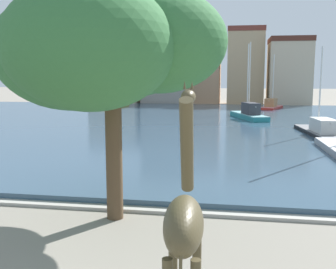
{
  "coord_description": "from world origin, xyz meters",
  "views": [
    {
      "loc": [
        5.21,
        -4.31,
        4.88
      ],
      "look_at": [
        2.22,
        13.63,
        2.2
      ],
      "focal_mm": 43.11,
      "sensor_mm": 36.0,
      "label": 1
    }
  ],
  "objects_px": {
    "giraffe_statue": "(184,227)",
    "sailboat_orange": "(249,112)",
    "sailboat_red": "(272,107)",
    "sailboat_teal": "(247,115)",
    "sailboat_black": "(318,131)",
    "sailboat_yellow": "(117,106)",
    "shade_tree": "(109,45)"
  },
  "relations": [
    {
      "from": "giraffe_statue",
      "to": "sailboat_orange",
      "type": "height_order",
      "value": "sailboat_orange"
    },
    {
      "from": "giraffe_statue",
      "to": "sailboat_black",
      "type": "bearing_deg",
      "value": 74.66
    },
    {
      "from": "giraffe_statue",
      "to": "sailboat_black",
      "type": "relative_size",
      "value": 0.49
    },
    {
      "from": "sailboat_orange",
      "to": "shade_tree",
      "type": "height_order",
      "value": "sailboat_orange"
    },
    {
      "from": "sailboat_black",
      "to": "shade_tree",
      "type": "xyz_separation_m",
      "value": [
        -10.6,
        -19.86,
        5.32
      ]
    },
    {
      "from": "sailboat_teal",
      "to": "sailboat_orange",
      "type": "relative_size",
      "value": 0.95
    },
    {
      "from": "sailboat_red",
      "to": "sailboat_yellow",
      "type": "xyz_separation_m",
      "value": [
        -22.08,
        -0.44,
        -0.2
      ]
    },
    {
      "from": "sailboat_orange",
      "to": "giraffe_statue",
      "type": "bearing_deg",
      "value": -93.17
    },
    {
      "from": "sailboat_black",
      "to": "sailboat_teal",
      "type": "bearing_deg",
      "value": 115.6
    },
    {
      "from": "sailboat_teal",
      "to": "sailboat_yellow",
      "type": "bearing_deg",
      "value": 144.48
    },
    {
      "from": "sailboat_black",
      "to": "sailboat_orange",
      "type": "distance_m",
      "value": 18.95
    },
    {
      "from": "sailboat_black",
      "to": "giraffe_statue",
      "type": "bearing_deg",
      "value": -105.34
    },
    {
      "from": "giraffe_statue",
      "to": "shade_tree",
      "type": "bearing_deg",
      "value": 116.35
    },
    {
      "from": "sailboat_teal",
      "to": "sailboat_orange",
      "type": "height_order",
      "value": "sailboat_orange"
    },
    {
      "from": "sailboat_yellow",
      "to": "sailboat_orange",
      "type": "xyz_separation_m",
      "value": [
        18.73,
        -5.62,
        0.03
      ]
    },
    {
      "from": "giraffe_statue",
      "to": "sailboat_red",
      "type": "xyz_separation_m",
      "value": [
        5.84,
        50.95,
        -1.87
      ]
    },
    {
      "from": "sailboat_black",
      "to": "sailboat_red",
      "type": "bearing_deg",
      "value": 93.39
    },
    {
      "from": "sailboat_black",
      "to": "shade_tree",
      "type": "height_order",
      "value": "shade_tree"
    },
    {
      "from": "giraffe_statue",
      "to": "sailboat_orange",
      "type": "xyz_separation_m",
      "value": [
        2.48,
        44.88,
        -2.05
      ]
    },
    {
      "from": "giraffe_statue",
      "to": "sailboat_black",
      "type": "xyz_separation_m",
      "value": [
        7.28,
        26.56,
        -1.92
      ]
    },
    {
      "from": "giraffe_statue",
      "to": "shade_tree",
      "type": "xyz_separation_m",
      "value": [
        -3.32,
        6.69,
        3.4
      ]
    },
    {
      "from": "sailboat_red",
      "to": "sailboat_yellow",
      "type": "relative_size",
      "value": 0.88
    },
    {
      "from": "giraffe_statue",
      "to": "sailboat_black",
      "type": "height_order",
      "value": "sailboat_black"
    },
    {
      "from": "giraffe_statue",
      "to": "sailboat_yellow",
      "type": "bearing_deg",
      "value": 107.83
    },
    {
      "from": "sailboat_red",
      "to": "sailboat_black",
      "type": "xyz_separation_m",
      "value": [
        1.45,
        -24.39,
        -0.05
      ]
    },
    {
      "from": "sailboat_yellow",
      "to": "shade_tree",
      "type": "xyz_separation_m",
      "value": [
        12.93,
        -43.81,
        5.48
      ]
    },
    {
      "from": "sailboat_yellow",
      "to": "shade_tree",
      "type": "bearing_deg",
      "value": -73.56
    },
    {
      "from": "giraffe_statue",
      "to": "sailboat_red",
      "type": "distance_m",
      "value": 51.31
    },
    {
      "from": "sailboat_orange",
      "to": "sailboat_red",
      "type": "bearing_deg",
      "value": 61.04
    },
    {
      "from": "sailboat_red",
      "to": "sailboat_black",
      "type": "relative_size",
      "value": 0.78
    },
    {
      "from": "sailboat_red",
      "to": "sailboat_black",
      "type": "distance_m",
      "value": 24.43
    },
    {
      "from": "sailboat_teal",
      "to": "sailboat_orange",
      "type": "bearing_deg",
      "value": 86.85
    }
  ]
}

